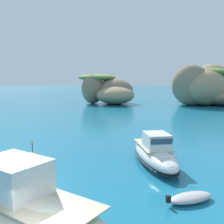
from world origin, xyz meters
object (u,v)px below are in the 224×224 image
object	(u,v)px
dinghy_tender	(190,198)
channel_buoy	(33,155)
islet_large	(207,88)
motorboat_white	(155,153)
islet_small	(110,90)
motorboat_cream	(22,209)

from	to	relation	value
dinghy_tender	channel_buoy	distance (m)	12.96
islet_large	motorboat_white	world-z (taller)	islet_large
motorboat_white	dinghy_tender	distance (m)	6.55
islet_small	motorboat_cream	bearing A→B (deg)	-92.68
islet_small	motorboat_white	world-z (taller)	islet_small
motorboat_cream	channel_buoy	bearing A→B (deg)	104.67
motorboat_white	channel_buoy	distance (m)	9.75
islet_small	dinghy_tender	xyz separation A→B (m)	(5.23, -54.52, -2.98)
islet_small	channel_buoy	size ratio (longest dim) A/B	11.07
motorboat_white	channel_buoy	world-z (taller)	motorboat_white
motorboat_cream	channel_buoy	size ratio (longest dim) A/B	7.10
motorboat_white	islet_small	bearing A→B (deg)	95.11
islet_large	dinghy_tender	xyz separation A→B (m)	(-18.45, -52.92, -3.59)
motorboat_cream	islet_small	bearing A→B (deg)	87.32
dinghy_tender	islet_large	bearing A→B (deg)	70.77
motorboat_cream	islet_large	bearing A→B (deg)	64.70
motorboat_white	motorboat_cream	distance (m)	11.67
motorboat_white	channel_buoy	size ratio (longest dim) A/B	5.71
islet_small	motorboat_white	size ratio (longest dim) A/B	1.94
islet_large	islet_small	distance (m)	23.75
islet_large	islet_small	world-z (taller)	islet_large
islet_large	dinghy_tender	distance (m)	56.16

